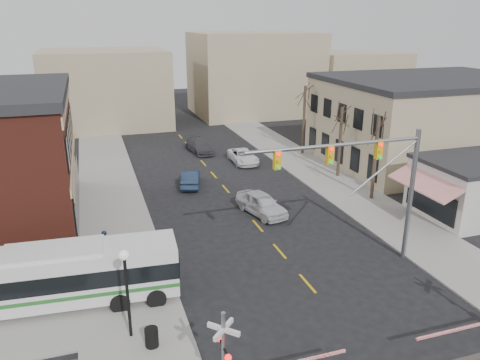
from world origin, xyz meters
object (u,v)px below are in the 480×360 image
car_b (191,178)px  rr_crossing_west (235,357)px  street_lamp (126,276)px  trash_bin (152,337)px  pedestrian_near (127,282)px  car_d (200,146)px  traffic_signal_mast (371,172)px  pedestrian_far (106,243)px  car_a (261,204)px  car_c (243,156)px  transit_bus (56,276)px

car_b → rr_crossing_west: bearing=96.8°
street_lamp → trash_bin: size_ratio=4.91×
pedestrian_near → trash_bin: bearing=-170.2°
car_b → car_d: 10.91m
traffic_signal_mast → pedestrian_near: (-13.59, 0.62, -4.79)m
pedestrian_near → rr_crossing_west: bearing=-157.5°
street_lamp → pedestrian_far: bearing=94.4°
car_b → pedestrian_far: pedestrian_far is taller
street_lamp → trash_bin: 2.95m
rr_crossing_west → car_d: bearing=78.8°
car_a → trash_bin: bearing=-142.7°
car_b → pedestrian_near: pedestrian_near is taller
car_a → car_c: (2.87, 12.93, -0.15)m
rr_crossing_west → car_b: bearing=81.6°
rr_crossing_west → trash_bin: 4.96m
car_c → pedestrian_far: 21.60m
street_lamp → pedestrian_far: street_lamp is taller
car_b → car_c: (6.55, 5.20, -0.03)m
pedestrian_near → car_d: bearing=-20.0°
trash_bin → pedestrian_near: size_ratio=0.52×
trash_bin → car_d: size_ratio=0.18×
car_b → pedestrian_far: (-7.67, -11.06, 0.22)m
transit_bus → car_a: (13.87, 8.02, -0.92)m
street_lamp → car_a: (10.71, 11.67, -2.39)m
traffic_signal_mast → car_b: size_ratio=2.45×
street_lamp → traffic_signal_mast: bearing=10.8°
car_a → traffic_signal_mast: bearing=-86.2°
transit_bus → car_d: bearing=62.7°
rr_crossing_west → car_a: rr_crossing_west is taller
trash_bin → car_d: 32.25m
car_a → car_d: size_ratio=0.99×
transit_bus → car_c: size_ratio=2.48×
car_d → pedestrian_near: 28.43m
traffic_signal_mast → car_a: 10.74m
car_c → transit_bus: bearing=-127.8°
pedestrian_near → car_a: bearing=-50.5°
car_c → car_d: car_d is taller
street_lamp → car_d: 31.64m
trash_bin → car_b: 21.34m
traffic_signal_mast → car_d: size_ratio=2.14×
street_lamp → car_b: bearing=70.1°
car_b → car_a: bearing=130.6°
car_d → trash_bin: bearing=-114.8°
street_lamp → car_a: 16.02m
trash_bin → car_d: car_d is taller
pedestrian_far → rr_crossing_west: bearing=-119.3°
traffic_signal_mast → car_c: bearing=90.4°
car_b → car_d: bearing=-92.3°
street_lamp → car_a: bearing=47.5°
transit_bus → pedestrian_far: size_ratio=7.50×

